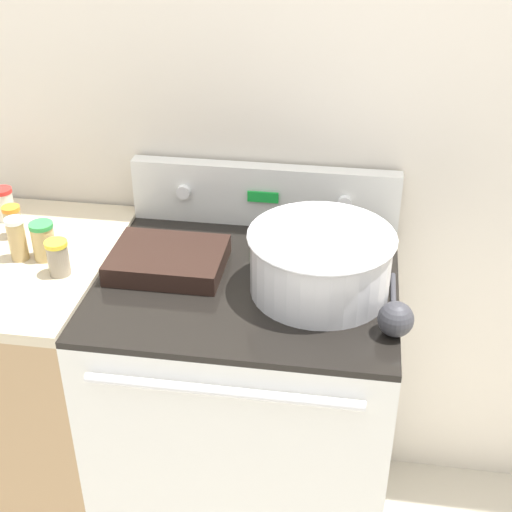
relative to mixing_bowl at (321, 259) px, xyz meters
name	(u,v)px	position (x,y,z in m)	size (l,w,h in m)	color
kitchen_wall	(268,122)	(-0.19, 0.40, 0.20)	(8.00, 0.05, 2.50)	beige
stove_range	(248,415)	(-0.19, 0.03, -0.57)	(0.78, 0.70, 0.96)	silver
control_panel	(264,195)	(-0.19, 0.34, 0.00)	(0.78, 0.07, 0.18)	silver
side_counter	(31,390)	(-0.87, 0.03, -0.56)	(0.57, 0.67, 0.97)	tan
mixing_bowl	(321,259)	(0.00, 0.00, 0.00)	(0.37, 0.37, 0.16)	silver
casserole_dish	(168,259)	(-0.41, 0.04, -0.06)	(0.30, 0.23, 0.05)	black
ladle	(396,318)	(0.19, -0.15, -0.05)	(0.08, 0.29, 0.08)	#333338
spice_jar_yellow_cap	(58,258)	(-0.67, -0.04, -0.03)	(0.06, 0.06, 0.10)	gray
spice_jar_green_cap	(43,241)	(-0.74, 0.03, -0.03)	(0.06, 0.06, 0.11)	tan
spice_jar_white_cap	(17,239)	(-0.81, 0.02, -0.02)	(0.05, 0.05, 0.12)	tan
spice_jar_orange_cap	(13,222)	(-0.87, 0.13, -0.03)	(0.05, 0.05, 0.09)	tan
spice_jar_red_cap	(4,204)	(-0.95, 0.23, -0.03)	(0.06, 0.06, 0.10)	beige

